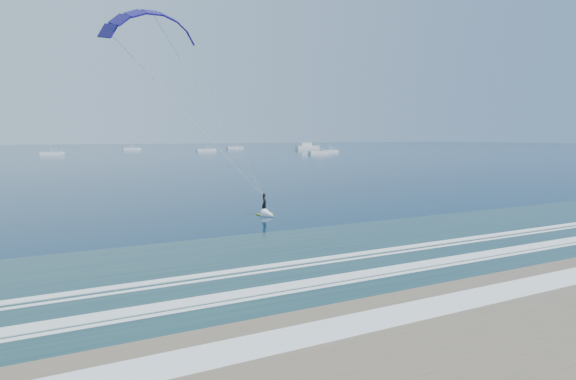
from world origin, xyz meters
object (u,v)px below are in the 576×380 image
Objects in this scene: sailboat_4 at (131,149)px; sailboat_5 at (206,150)px; sailboat_7 at (319,152)px; sailboat_3 at (51,153)px; sailboat_8 at (235,148)px; motor_yacht at (307,147)px; sailboat_6 at (330,151)px; kitesurfer_rig at (213,113)px.

sailboat_5 reaches higher than sailboat_4.
sailboat_4 is 0.98× the size of sailboat_7.
sailboat_3 is 0.86× the size of sailboat_8.
sailboat_3 is 104.89m from sailboat_7.
sailboat_3 is 111.70m from sailboat_8.
sailboat_7 is at bearing -91.26° from sailboat_8.
sailboat_8 is (-29.09, 30.82, -0.76)m from motor_yacht.
sailboat_6 is at bearing -110.03° from motor_yacht.
sailboat_5 is at bearing -57.02° from sailboat_4.
kitesurfer_rig reaches higher than sailboat_4.
motor_yacht is at bearing -46.65° from sailboat_8.
sailboat_6 is (68.16, -82.32, -0.01)m from sailboat_4.
sailboat_7 is at bearing -138.61° from sailboat_6.
sailboat_3 is at bearing 157.65° from sailboat_7.
kitesurfer_rig is 176.31m from sailboat_3.
kitesurfer_rig is at bearing -126.83° from sailboat_6.
sailboat_7 is (54.96, -93.95, 0.00)m from sailboat_4.
sailboat_8 is at bearing 97.96° from sailboat_6.
sailboat_7 reaches higher than sailboat_6.
sailboat_5 is 1.05× the size of sailboat_7.
kitesurfer_rig reaches higher than sailboat_5.
motor_yacht is at bearing 9.25° from sailboat_3.
sailboat_8 reaches higher than sailboat_7.
sailboat_4 is (42.05, 54.06, -0.00)m from sailboat_3.
sailboat_5 is 61.12m from sailboat_7.
motor_yacht is (128.61, 196.95, -8.09)m from kitesurfer_rig.
sailboat_8 reaches higher than sailboat_5.
motor_yacht is at bearing -21.09° from sailboat_4.
kitesurfer_rig is 1.53× the size of sailboat_7.
motor_yacht is 60.45m from sailboat_5.
sailboat_4 is 0.87× the size of sailboat_8.
motor_yacht is 0.99× the size of sailboat_8.
motor_yacht is 42.39m from sailboat_8.
sailboat_8 is at bearing 133.35° from motor_yacht.
kitesurfer_rig reaches higher than sailboat_7.
sailboat_7 reaches higher than sailboat_4.
sailboat_3 is 0.99× the size of sailboat_4.
sailboat_8 reaches higher than sailboat_3.
sailboat_5 is (26.02, -40.11, 0.01)m from sailboat_4.
sailboat_4 is at bearing 177.61° from sailboat_8.
motor_yacht is 1.06× the size of sailboat_5.
motor_yacht is 1.14× the size of sailboat_4.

